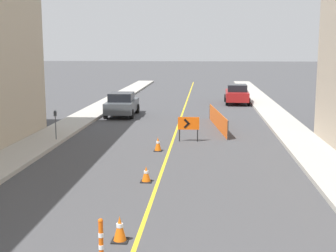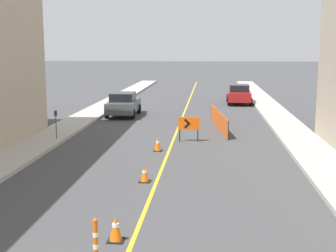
% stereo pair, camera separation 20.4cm
% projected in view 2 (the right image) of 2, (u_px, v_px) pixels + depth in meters
% --- Properties ---
extents(lane_stripe, '(0.12, 58.74, 0.01)m').
position_uv_depth(lane_stripe, '(184.00, 113.00, 32.88)').
color(lane_stripe, gold).
rests_on(lane_stripe, ground_plane).
extents(sidewalk_left, '(2.00, 58.74, 0.17)m').
position_uv_depth(sidewalk_left, '(96.00, 111.00, 33.42)').
color(sidewalk_left, '#ADA89E').
rests_on(sidewalk_left, ground_plane).
extents(sidewalk_right, '(2.00, 58.74, 0.17)m').
position_uv_depth(sidewalk_right, '(275.00, 113.00, 32.31)').
color(sidewalk_right, '#ADA89E').
rests_on(sidewalk_right, ground_plane).
extents(traffic_cone_second, '(0.39, 0.39, 0.63)m').
position_uv_depth(traffic_cone_second, '(116.00, 229.00, 11.19)').
color(traffic_cone_second, black).
rests_on(traffic_cone_second, ground_plane).
extents(traffic_cone_third, '(0.39, 0.39, 0.55)m').
position_uv_depth(traffic_cone_third, '(145.00, 174.00, 16.13)').
color(traffic_cone_third, black).
rests_on(traffic_cone_third, ground_plane).
extents(traffic_cone_fourth, '(0.37, 0.37, 0.63)m').
position_uv_depth(traffic_cone_fourth, '(158.00, 144.00, 20.91)').
color(traffic_cone_fourth, black).
rests_on(traffic_cone_fourth, ground_plane).
extents(delineator_post_front, '(0.32, 0.32, 1.10)m').
position_uv_depth(delineator_post_front, '(96.00, 247.00, 9.79)').
color(delineator_post_front, black).
rests_on(delineator_post_front, ground_plane).
extents(arrow_barricade_primary, '(1.05, 0.11, 1.21)m').
position_uv_depth(arrow_barricade_primary, '(189.00, 124.00, 22.94)').
color(arrow_barricade_primary, '#EF560C').
rests_on(arrow_barricade_primary, ground_plane).
extents(safety_mesh_fence, '(0.88, 6.92, 0.99)m').
position_uv_depth(safety_mesh_fence, '(219.00, 120.00, 26.70)').
color(safety_mesh_fence, '#EF560C').
rests_on(safety_mesh_fence, ground_plane).
extents(parked_car_curb_near, '(1.95, 4.34, 1.59)m').
position_uv_depth(parked_car_curb_near, '(123.00, 104.00, 31.51)').
color(parked_car_curb_near, '#474C51').
rests_on(parked_car_curb_near, ground_plane).
extents(parked_car_curb_mid, '(1.95, 4.35, 1.59)m').
position_uv_depth(parked_car_curb_mid, '(239.00, 94.00, 38.25)').
color(parked_car_curb_mid, maroon).
rests_on(parked_car_curb_mid, ground_plane).
extents(parking_meter_near_curb, '(0.12, 0.11, 1.42)m').
position_uv_depth(parking_meter_near_curb, '(56.00, 119.00, 22.66)').
color(parking_meter_near_curb, '#4C4C51').
rests_on(parking_meter_near_curb, sidewalk_left).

